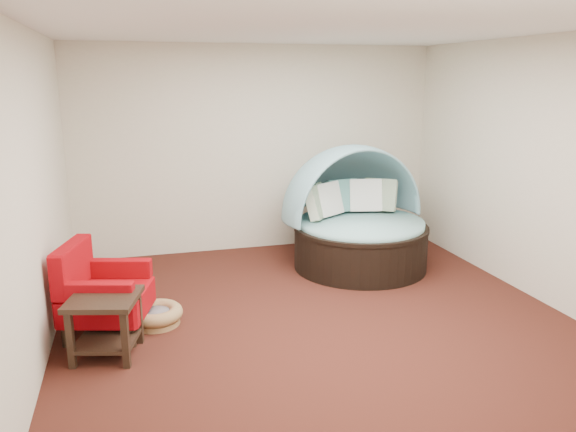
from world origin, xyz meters
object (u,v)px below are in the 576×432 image
object	(u,v)px
canopy_daybed	(357,211)
pet_basket	(156,315)
side_table	(105,317)
red_armchair	(101,292)

from	to	relation	value
canopy_daybed	pet_basket	distance (m)	2.89
canopy_daybed	side_table	size ratio (longest dim) A/B	2.88
canopy_daybed	red_armchair	distance (m)	3.31
canopy_daybed	pet_basket	size ratio (longest dim) A/B	3.20
red_armchair	side_table	size ratio (longest dim) A/B	1.33
pet_basket	side_table	world-z (taller)	side_table
canopy_daybed	red_armchair	bearing A→B (deg)	-168.56
pet_basket	red_armchair	size ratio (longest dim) A/B	0.68
canopy_daybed	side_table	xyz separation A→B (m)	(-3.02, -1.68, -0.37)
canopy_daybed	pet_basket	world-z (taller)	canopy_daybed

